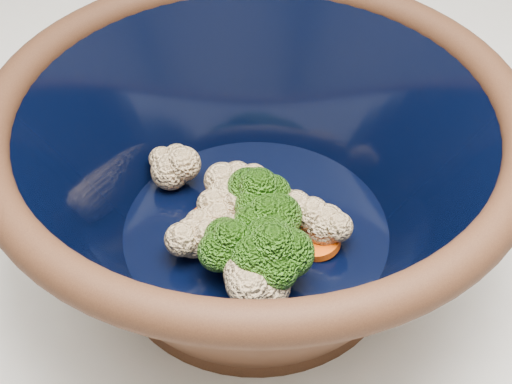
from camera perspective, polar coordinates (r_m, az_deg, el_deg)
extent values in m
cylinder|color=black|center=(0.51, 0.00, -4.87)|extent=(0.20, 0.20, 0.01)
torus|color=black|center=(0.42, 0.00, 6.52)|extent=(0.33, 0.33, 0.02)
cylinder|color=black|center=(0.49, 0.00, -3.00)|extent=(0.18, 0.18, 0.00)
cylinder|color=#608442|center=(0.46, -1.90, -5.82)|extent=(0.01, 0.01, 0.02)
ellipsoid|color=#396E15|center=(0.44, -1.97, -3.94)|extent=(0.04, 0.04, 0.03)
cylinder|color=#608442|center=(0.49, 0.18, -1.86)|extent=(0.01, 0.01, 0.02)
ellipsoid|color=#396E15|center=(0.47, 0.18, 0.18)|extent=(0.04, 0.04, 0.04)
cylinder|color=#608442|center=(0.47, 0.82, -3.88)|extent=(0.01, 0.01, 0.02)
ellipsoid|color=#396E15|center=(0.46, 0.85, -1.97)|extent=(0.04, 0.04, 0.03)
cylinder|color=#608442|center=(0.45, 1.28, -6.75)|extent=(0.01, 0.01, 0.02)
ellipsoid|color=#396E15|center=(0.43, 1.34, -4.55)|extent=(0.05, 0.05, 0.04)
sphere|color=beige|center=(0.48, 1.90, -1.35)|extent=(0.03, 0.03, 0.03)
sphere|color=beige|center=(0.44, 0.68, -7.46)|extent=(0.03, 0.03, 0.03)
sphere|color=beige|center=(0.48, 5.55, -2.62)|extent=(0.03, 0.03, 0.03)
sphere|color=beige|center=(0.47, -5.02, -3.64)|extent=(0.03, 0.03, 0.03)
sphere|color=beige|center=(0.48, -3.11, -2.21)|extent=(0.03, 0.03, 0.03)
sphere|color=beige|center=(0.49, -2.16, -0.50)|extent=(0.03, 0.03, 0.03)
sphere|color=beige|center=(0.52, -6.88, 1.69)|extent=(0.03, 0.03, 0.03)
sphere|color=beige|center=(0.49, -1.43, -0.85)|extent=(0.03, 0.03, 0.03)
sphere|color=beige|center=(0.50, -0.91, 0.04)|extent=(0.03, 0.03, 0.03)
sphere|color=beige|center=(0.46, -0.82, -4.42)|extent=(0.03, 0.03, 0.03)
cylinder|color=#F7500A|center=(0.49, -1.12, -2.40)|extent=(0.02, 0.02, 0.01)
cylinder|color=#F7500A|center=(0.48, -0.23, -3.48)|extent=(0.03, 0.03, 0.01)
cylinder|color=#F7500A|center=(0.48, 5.02, -3.95)|extent=(0.03, 0.03, 0.01)
cylinder|color=#F7500A|center=(0.47, -0.96, -4.51)|extent=(0.03, 0.03, 0.01)
cylinder|color=#F7500A|center=(0.48, -1.88, -4.02)|extent=(0.03, 0.03, 0.01)
cylinder|color=#F7500A|center=(0.49, -3.70, -2.39)|extent=(0.03, 0.03, 0.01)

